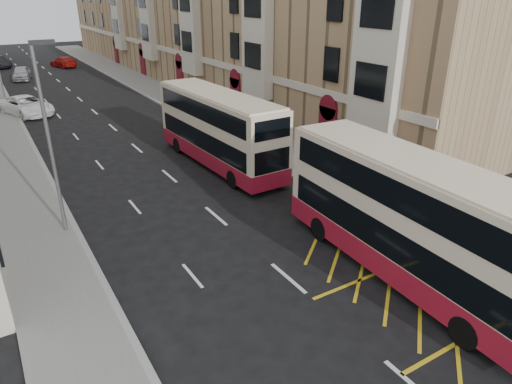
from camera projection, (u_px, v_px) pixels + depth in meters
ground at (363, 343)px, 13.90m from camera, size 200.00×200.00×0.00m
pavement_right at (196, 109)px, 41.12m from camera, size 4.00×120.00×0.15m
pavement_left at (4, 135)px, 33.76m from camera, size 3.00×120.00×0.15m
kerb_right at (175, 112)px, 40.17m from camera, size 0.25×120.00×0.15m
kerb_left at (26, 132)px, 34.47m from camera, size 0.25×120.00×0.15m
road_markings at (70, 90)px, 49.08m from camera, size 10.00×110.00×0.01m
terrace_right at (192, 12)px, 53.40m from camera, size 10.75×79.00×15.25m
guard_railing at (378, 203)px, 21.01m from camera, size 0.06×6.56×1.01m
street_lamp_near at (49, 131)px, 18.39m from camera, size 0.93×0.18×8.00m
double_decker_front at (411, 220)px, 16.29m from camera, size 3.20×11.60×4.58m
double_decker_rear at (219, 129)px, 27.20m from camera, size 2.97×11.21×4.44m
pedestrian_mid at (457, 198)px, 21.17m from camera, size 0.89×0.72×1.75m
pedestrian_far at (360, 183)px, 22.56m from camera, size 1.14×0.54×1.90m
white_van at (26, 106)px, 39.10m from camera, size 4.54×6.37×1.61m
car_silver at (21, 73)px, 54.55m from camera, size 2.66×4.92×1.59m
car_red at (64, 62)px, 63.78m from camera, size 3.32×5.41×1.47m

